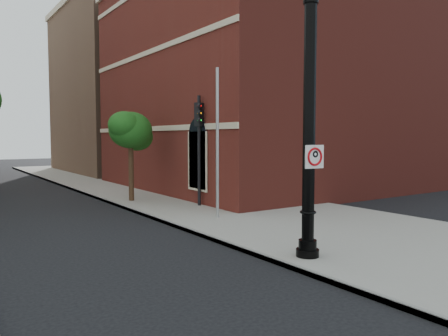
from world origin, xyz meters
TOP-DOWN VIEW (x-y plane):
  - ground at (0.00, 0.00)m, footprint 120.00×120.00m
  - sidewalk_right at (6.00, 10.00)m, footprint 8.00×60.00m
  - curb_edge at (2.05, 10.00)m, footprint 0.10×60.00m
  - brick_wall_building at (16.00, 14.00)m, footprint 22.30×16.30m
  - bg_building_tan_b at (16.00, 30.00)m, footprint 22.00×14.00m
  - lamppost at (2.85, 0.16)m, footprint 0.57×0.57m
  - no_parking_sign at (2.86, -0.01)m, footprint 0.56×0.10m
  - traffic_signal_right at (4.79, 8.60)m, footprint 0.38×0.43m
  - utility_pole at (3.90, 5.82)m, footprint 0.11×0.11m
  - street_tree_c at (2.98, 11.69)m, footprint 2.34×2.12m

SIDE VIEW (x-z plane):
  - ground at x=0.00m, z-range 0.00..0.00m
  - sidewalk_right at x=6.00m, z-range 0.00..0.12m
  - curb_edge at x=2.05m, z-range 0.00..0.14m
  - no_parking_sign at x=2.86m, z-range 2.30..2.86m
  - utility_pole at x=3.90m, z-range 0.00..5.54m
  - lamppost at x=2.85m, z-range -0.26..6.45m
  - traffic_signal_right at x=4.79m, z-range 0.84..5.65m
  - street_tree_c at x=2.98m, z-range 1.21..5.43m
  - brick_wall_building at x=16.00m, z-range 0.01..12.51m
  - bg_building_tan_b at x=16.00m, z-range 0.00..14.00m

